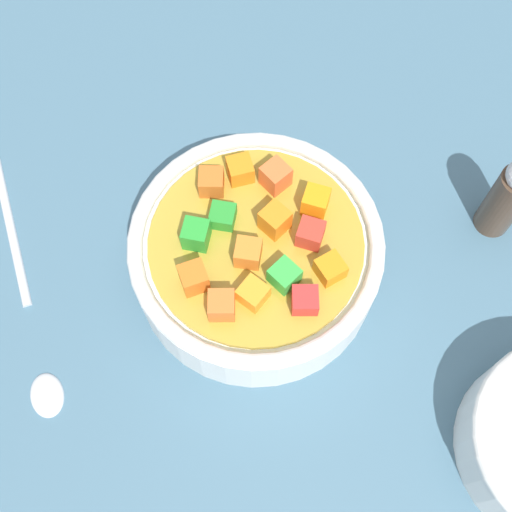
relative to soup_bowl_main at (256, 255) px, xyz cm
name	(u,v)px	position (x,y,z in cm)	size (l,w,h in cm)	color
ground_plane	(256,276)	(0.00, 0.00, -4.05)	(140.00, 140.00, 2.00)	#42667A
soup_bowl_main	(256,255)	(0.00, 0.00, 0.00)	(17.37, 17.37, 7.05)	white
spoon	(28,312)	(-9.78, 13.46, -2.62)	(16.55, 15.74, 0.98)	silver
pepper_shaker	(509,196)	(11.13, -14.60, 1.08)	(2.69, 2.69, 8.29)	#4C3828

